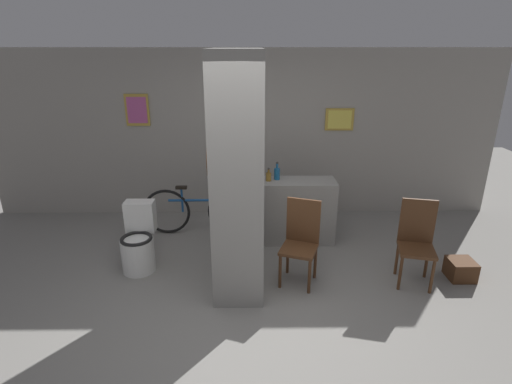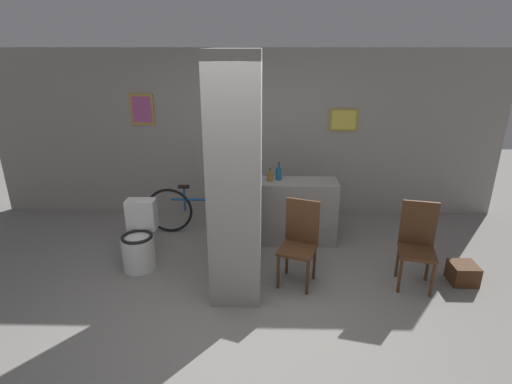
# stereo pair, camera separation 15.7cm
# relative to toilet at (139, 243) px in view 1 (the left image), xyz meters

# --- Properties ---
(ground_plane) EXTENTS (14.00, 14.00, 0.00)m
(ground_plane) POSITION_rel_toilet_xyz_m (1.26, -0.85, -0.34)
(ground_plane) COLOR gray
(wall_back) EXTENTS (8.00, 0.09, 2.60)m
(wall_back) POSITION_rel_toilet_xyz_m (1.26, 1.78, 0.97)
(wall_back) COLOR gray
(wall_back) RESTS_ON ground_plane
(pillar_center) EXTENTS (0.57, 1.17, 2.60)m
(pillar_center) POSITION_rel_toilet_xyz_m (1.25, -0.26, 0.96)
(pillar_center) COLOR gray
(pillar_center) RESTS_ON ground_plane
(counter_shelf) EXTENTS (1.16, 0.44, 0.89)m
(counter_shelf) POSITION_rel_toilet_xyz_m (1.97, 0.74, 0.11)
(counter_shelf) COLOR gray
(counter_shelf) RESTS_ON ground_plane
(toilet) EXTENTS (0.40, 0.56, 0.81)m
(toilet) POSITION_rel_toilet_xyz_m (0.00, 0.00, 0.00)
(toilet) COLOR white
(toilet) RESTS_ON ground_plane
(chair_near_pillar) EXTENTS (0.50, 0.50, 0.99)m
(chair_near_pillar) POSITION_rel_toilet_xyz_m (1.96, -0.29, 0.19)
(chair_near_pillar) COLOR #4C2D19
(chair_near_pillar) RESTS_ON ground_plane
(chair_by_doorway) EXTENTS (0.47, 0.47, 0.99)m
(chair_by_doorway) POSITION_rel_toilet_xyz_m (3.29, -0.32, 0.19)
(chair_by_doorway) COLOR #4C2D19
(chair_by_doorway) RESTS_ON ground_plane
(bicycle) EXTENTS (1.63, 0.42, 0.74)m
(bicycle) POSITION_rel_toilet_xyz_m (0.63, 0.97, 0.02)
(bicycle) COLOR black
(bicycle) RESTS_ON ground_plane
(bottle_tall) EXTENTS (0.08, 0.08, 0.25)m
(bottle_tall) POSITION_rel_toilet_xyz_m (1.74, 0.79, 0.65)
(bottle_tall) COLOR #19598C
(bottle_tall) RESTS_ON counter_shelf
(bottle_short) EXTENTS (0.07, 0.07, 0.19)m
(bottle_short) POSITION_rel_toilet_xyz_m (1.63, 0.73, 0.62)
(bottle_short) COLOR olive
(bottle_short) RESTS_ON counter_shelf
(floor_crate) EXTENTS (0.29, 0.29, 0.24)m
(floor_crate) POSITION_rel_toilet_xyz_m (3.89, -0.30, -0.22)
(floor_crate) COLOR #4C2D19
(floor_crate) RESTS_ON ground_plane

